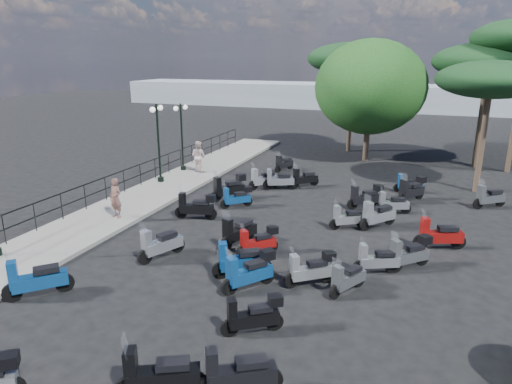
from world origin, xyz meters
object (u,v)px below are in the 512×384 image
(scooter_18, at_px, (253,316))
(scooter_29, at_px, (412,190))
(scooter_9, at_px, (229,188))
(scooter_21, at_px, (378,216))
(scooter_14, at_px, (258,242))
(pine_0, at_px, (489,62))
(scooter_3, at_px, (196,207))
(scooter_13, at_px, (249,272))
(scooter_25, at_px, (377,260))
(woman, at_px, (116,198))
(scooter_15, at_px, (348,218))
(scooter_27, at_px, (409,254))
(scooter_19, at_px, (347,279))
(scooter_23, at_px, (408,185))
(scooter_22, at_px, (392,204))
(scooter_12, at_px, (238,374))
(scooter_16, at_px, (366,197))
(scooter_10, at_px, (237,198))
(scooter_11, at_px, (284,164))
(scooter_4, at_px, (279,180))
(scooter_2, at_px, (160,245))
(scooter_26, at_px, (439,235))
(scooter_5, at_px, (263,180))
(scooter_7, at_px, (241,261))
(scooter_17, at_px, (304,179))
(scooter_20, at_px, (311,270))
(scooter_6, at_px, (159,376))
(lamp_post_2, at_px, (182,133))
(scooter_1, at_px, (36,280))
(pedestrian_far, at_px, (198,156))
(lamp_post_1, at_px, (158,138))
(scooter_8, at_px, (238,232))
(scooter_28, at_px, (489,198))
(broadleaf_tree, at_px, (370,87))
(pine_2, at_px, (353,59))

(scooter_18, relative_size, scooter_29, 0.86)
(scooter_9, xyz_separation_m, scooter_21, (6.95, -1.33, -0.05))
(scooter_14, bearing_deg, pine_0, -71.54)
(scooter_3, xyz_separation_m, scooter_13, (4.22, -4.75, 0.00))
(scooter_25, bearing_deg, scooter_9, 28.49)
(woman, xyz_separation_m, pine_0, (14.47, 15.60, 5.22))
(scooter_15, height_order, scooter_27, scooter_27)
(scooter_19, xyz_separation_m, scooter_23, (1.11, 11.05, -0.01))
(scooter_3, bearing_deg, scooter_22, -77.68)
(scooter_12, xyz_separation_m, scooter_16, (0.77, 12.73, 0.02))
(scooter_10, bearing_deg, scooter_11, -41.80)
(scooter_14, bearing_deg, scooter_4, -33.44)
(scooter_2, relative_size, scooter_26, 0.97)
(scooter_5, distance_m, scooter_18, 12.66)
(scooter_7, xyz_separation_m, scooter_14, (-0.07, 1.70, -0.05))
(scooter_17, bearing_deg, scooter_18, 144.14)
(scooter_12, height_order, scooter_20, scooter_12)
(scooter_6, height_order, scooter_25, scooter_6)
(scooter_11, height_order, scooter_27, scooter_27)
(lamp_post_2, height_order, scooter_2, lamp_post_2)
(scooter_1, bearing_deg, pedestrian_far, -37.08)
(lamp_post_1, height_order, scooter_26, lamp_post_1)
(scooter_8, bearing_deg, scooter_17, -70.53)
(pedestrian_far, distance_m, scooter_22, 11.40)
(woman, distance_m, scooter_6, 10.83)
(scooter_26, height_order, scooter_27, scooter_26)
(woman, relative_size, scooter_1, 1.10)
(lamp_post_1, distance_m, scooter_23, 12.81)
(scooter_13, xyz_separation_m, scooter_22, (3.31, 8.30, -0.10))
(scooter_1, bearing_deg, scooter_27, -106.27)
(scooter_1, distance_m, scooter_22, 13.88)
(scooter_20, bearing_deg, scooter_7, 59.10)
(scooter_13, height_order, scooter_14, scooter_13)
(scooter_7, height_order, pine_0, pine_0)
(scooter_1, bearing_deg, scooter_22, -84.95)
(scooter_28, bearing_deg, scooter_19, 117.42)
(lamp_post_2, bearing_deg, scooter_5, -8.51)
(scooter_25, bearing_deg, woman, 58.51)
(scooter_20, distance_m, scooter_22, 7.62)
(pedestrian_far, relative_size, scooter_5, 1.27)
(scooter_16, xyz_separation_m, broadleaf_tree, (-1.32, 9.84, 4.13))
(scooter_2, height_order, scooter_5, scooter_2)
(scooter_1, relative_size, pine_2, 0.20)
(scooter_19, bearing_deg, lamp_post_2, -15.13)
(scooter_18, xyz_separation_m, scooter_25, (2.44, 4.35, -0.04))
(scooter_28, bearing_deg, scooter_3, 79.48)
(scooter_27, relative_size, pine_0, 0.19)
(scooter_8, xyz_separation_m, scooter_18, (2.42, -4.86, -0.03))
(pedestrian_far, height_order, scooter_2, pedestrian_far)
(scooter_15, xyz_separation_m, scooter_16, (0.31, 2.80, 0.08))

